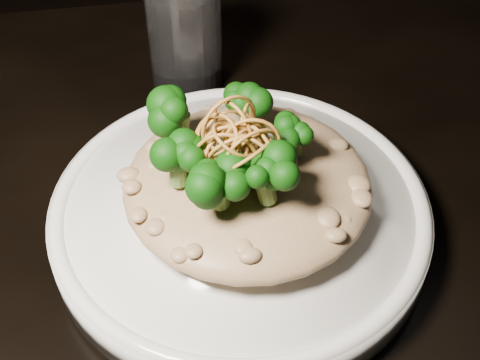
{
  "coord_description": "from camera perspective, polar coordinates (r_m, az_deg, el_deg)",
  "views": [
    {
      "loc": [
        -0.01,
        -0.31,
        1.15
      ],
      "look_at": [
        0.04,
        0.04,
        0.81
      ],
      "focal_mm": 50.0,
      "sensor_mm": 36.0,
      "label": 1
    }
  ],
  "objects": [
    {
      "name": "risotto",
      "position": [
        0.49,
        0.65,
        -0.36
      ],
      "size": [
        0.18,
        0.18,
        0.04
      ],
      "primitive_type": "ellipsoid",
      "color": "brown",
      "rests_on": "plate"
    },
    {
      "name": "broccoli",
      "position": [
        0.46,
        -0.56,
        3.2
      ],
      "size": [
        0.12,
        0.12,
        0.04
      ],
      "primitive_type": null,
      "color": "black",
      "rests_on": "risotto"
    },
    {
      "name": "cheese",
      "position": [
        0.47,
        0.73,
        2.06
      ],
      "size": [
        0.06,
        0.06,
        0.02
      ],
      "primitive_type": "ellipsoid",
      "color": "white",
      "rests_on": "risotto"
    },
    {
      "name": "plate",
      "position": [
        0.52,
        0.0,
        -3.14
      ],
      "size": [
        0.29,
        0.29,
        0.03
      ],
      "primitive_type": "cylinder",
      "color": "white",
      "rests_on": "table"
    },
    {
      "name": "table",
      "position": [
        0.57,
        -3.94,
        -12.97
      ],
      "size": [
        1.1,
        0.8,
        0.75
      ],
      "color": "black",
      "rests_on": "ground"
    },
    {
      "name": "drinking_glass",
      "position": [
        0.64,
        -4.75,
        12.68
      ],
      "size": [
        0.07,
        0.07,
        0.12
      ],
      "primitive_type": "cylinder",
      "rotation": [
        0.0,
        0.0,
        0.0
      ],
      "color": "silver",
      "rests_on": "table"
    },
    {
      "name": "shallots",
      "position": [
        0.45,
        -0.56,
        3.78
      ],
      "size": [
        0.05,
        0.05,
        0.03
      ],
      "primitive_type": null,
      "color": "#92521E",
      "rests_on": "cheese"
    }
  ]
}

